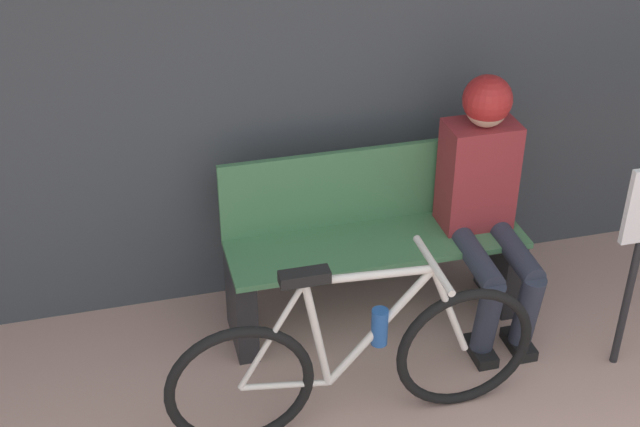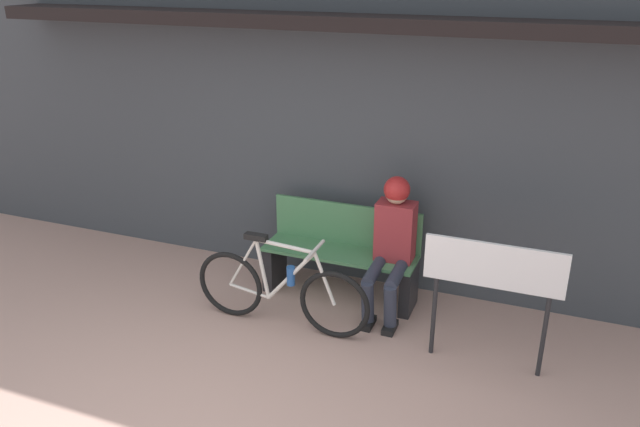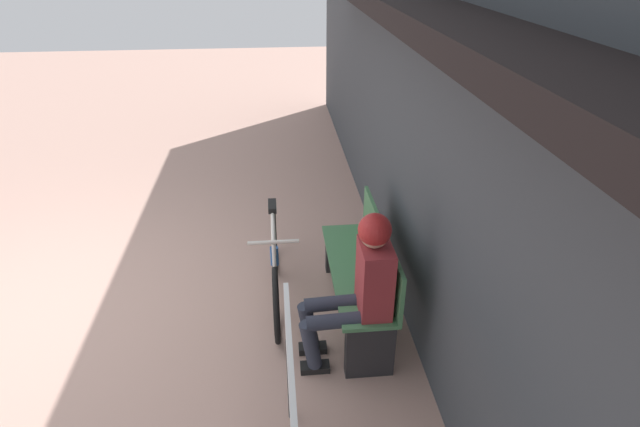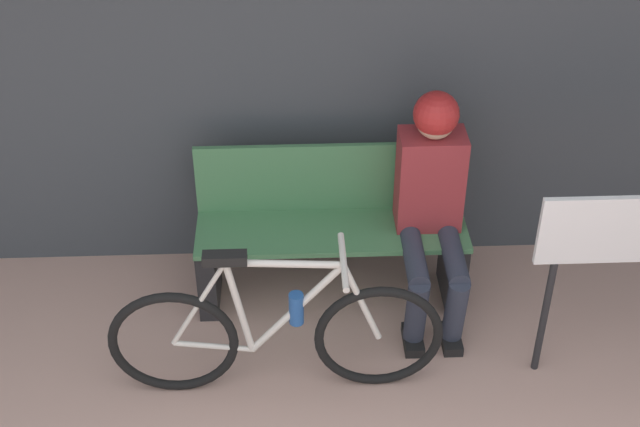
{
  "view_description": "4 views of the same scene",
  "coord_description": "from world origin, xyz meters",
  "px_view_note": "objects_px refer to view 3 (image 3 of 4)",
  "views": [
    {
      "loc": [
        -0.91,
        -0.94,
        2.83
      ],
      "look_at": [
        -0.15,
        1.99,
        0.95
      ],
      "focal_mm": 50.0,
      "sensor_mm": 36.0,
      "label": 1
    },
    {
      "loc": [
        1.96,
        -2.49,
        2.98
      ],
      "look_at": [
        0.17,
        2.13,
        0.96
      ],
      "focal_mm": 35.0,
      "sensor_mm": 36.0,
      "label": 2
    },
    {
      "loc": [
        3.57,
        1.81,
        2.85
      ],
      "look_at": [
        -0.04,
        2.16,
        0.85
      ],
      "focal_mm": 28.0,
      "sensor_mm": 36.0,
      "label": 3
    },
    {
      "loc": [
        0.03,
        -1.35,
        3.29
      ],
      "look_at": [
        0.17,
        2.23,
        0.72
      ],
      "focal_mm": 50.0,
      "sensor_mm": 36.0,
      "label": 4
    }
  ],
  "objects_px": {
    "person_seated": "(360,282)",
    "park_bench_near": "(362,275)",
    "bicycle": "(275,265)",
    "signboard": "(291,380)"
  },
  "relations": [
    {
      "from": "park_bench_near",
      "to": "bicycle",
      "type": "xyz_separation_m",
      "value": [
        -0.3,
        -0.72,
        -0.06
      ]
    },
    {
      "from": "bicycle",
      "to": "signboard",
      "type": "relative_size",
      "value": 1.53
    },
    {
      "from": "bicycle",
      "to": "signboard",
      "type": "distance_m",
      "value": 1.78
    },
    {
      "from": "bicycle",
      "to": "person_seated",
      "type": "bearing_deg",
      "value": 36.51
    },
    {
      "from": "park_bench_near",
      "to": "bicycle",
      "type": "relative_size",
      "value": 0.9
    },
    {
      "from": "park_bench_near",
      "to": "signboard",
      "type": "height_order",
      "value": "signboard"
    },
    {
      "from": "person_seated",
      "to": "signboard",
      "type": "relative_size",
      "value": 1.2
    },
    {
      "from": "person_seated",
      "to": "park_bench_near",
      "type": "bearing_deg",
      "value": 167.06
    },
    {
      "from": "park_bench_near",
      "to": "signboard",
      "type": "relative_size",
      "value": 1.37
    },
    {
      "from": "bicycle",
      "to": "signboard",
      "type": "xyz_separation_m",
      "value": [
        1.73,
        0.07,
        0.45
      ]
    }
  ]
}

